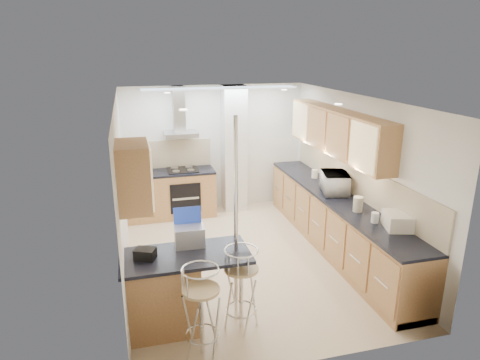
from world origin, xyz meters
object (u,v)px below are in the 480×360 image
object	(u,v)px
laptop	(189,236)
bar_stool_end	(241,289)
bar_stool_near	(201,311)
microwave	(335,183)
bread_bin	(398,221)

from	to	relation	value
laptop	bar_stool_end	world-z (taller)	laptop
laptop	bar_stool_end	distance (m)	0.86
bar_stool_near	laptop	bearing A→B (deg)	87.79
microwave	bread_bin	distance (m)	1.53
microwave	laptop	world-z (taller)	microwave
bar_stool_near	bread_bin	bearing A→B (deg)	10.06
microwave	bar_stool_end	size ratio (longest dim) A/B	0.58
bar_stool_near	bar_stool_end	xyz separation A→B (m)	(0.53, 0.33, -0.00)
microwave	bar_stool_near	bearing A→B (deg)	144.56
bar_stool_end	bread_bin	world-z (taller)	bread_bin
microwave	bread_bin	size ratio (longest dim) A/B	1.50
bar_stool_near	bread_bin	xyz separation A→B (m)	(2.71, 0.60, 0.51)
microwave	bread_bin	world-z (taller)	microwave
bread_bin	laptop	bearing A→B (deg)	-167.03
bar_stool_end	bread_bin	size ratio (longest dim) A/B	2.59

